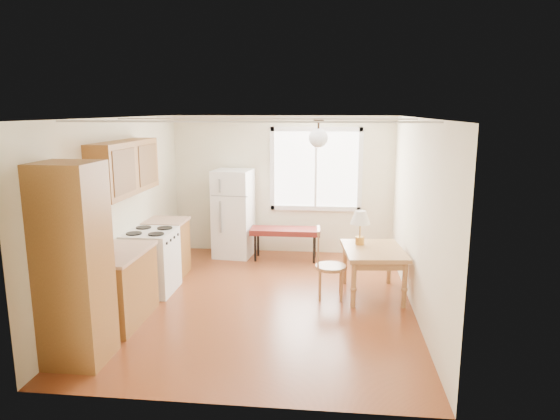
# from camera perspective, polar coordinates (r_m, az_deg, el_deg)

# --- Properties ---
(room_shell) EXTENTS (4.60, 5.60, 2.62)m
(room_shell) POSITION_cam_1_polar(r_m,az_deg,el_deg) (6.67, -1.85, -0.30)
(room_shell) COLOR #5F2813
(room_shell) RESTS_ON ground
(kitchen_run) EXTENTS (0.65, 3.40, 2.20)m
(kitchen_run) POSITION_cam_1_polar(r_m,az_deg,el_deg) (6.63, -17.50, -4.54)
(kitchen_run) COLOR brown
(kitchen_run) RESTS_ON ground
(window_unit) EXTENTS (1.64, 0.05, 1.51)m
(window_unit) POSITION_cam_1_polar(r_m,az_deg,el_deg) (9.01, 4.12, 4.67)
(window_unit) COLOR white
(window_unit) RESTS_ON room_shell
(pendant_light) EXTENTS (0.26, 0.26, 0.40)m
(pendant_light) POSITION_cam_1_polar(r_m,az_deg,el_deg) (6.88, 4.41, 8.32)
(pendant_light) COLOR black
(pendant_light) RESTS_ON room_shell
(refrigerator) EXTENTS (0.70, 0.70, 1.56)m
(refrigerator) POSITION_cam_1_polar(r_m,az_deg,el_deg) (8.95, -5.35, -0.38)
(refrigerator) COLOR white
(refrigerator) RESTS_ON ground
(bench) EXTENTS (1.22, 0.47, 0.56)m
(bench) POSITION_cam_1_polar(r_m,az_deg,el_deg) (8.74, 0.62, -2.52)
(bench) COLOR #5C1915
(bench) RESTS_ON ground
(dining_table) EXTENTS (0.92, 1.17, 0.68)m
(dining_table) POSITION_cam_1_polar(r_m,az_deg,el_deg) (7.19, 10.62, -5.15)
(dining_table) COLOR #9A683B
(dining_table) RESTS_ON ground
(chair) EXTENTS (0.43, 0.43, 0.99)m
(chair) POSITION_cam_1_polar(r_m,az_deg,el_deg) (7.00, 5.07, -5.56)
(chair) COLOR #9A683B
(chair) RESTS_ON ground
(table_lamp) EXTENTS (0.29, 0.29, 0.50)m
(table_lamp) POSITION_cam_1_polar(r_m,az_deg,el_deg) (7.27, 9.17, -1.15)
(table_lamp) COLOR gold
(table_lamp) RESTS_ON dining_table
(coffee_maker) EXTENTS (0.24, 0.28, 0.37)m
(coffee_maker) POSITION_cam_1_polar(r_m,az_deg,el_deg) (5.99, -20.25, -4.50)
(coffee_maker) COLOR black
(coffee_maker) RESTS_ON kitchen_run
(kettle) EXTENTS (0.14, 0.14, 0.26)m
(kettle) POSITION_cam_1_polar(r_m,az_deg,el_deg) (6.31, -19.17, -3.90)
(kettle) COLOR red
(kettle) RESTS_ON kitchen_run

